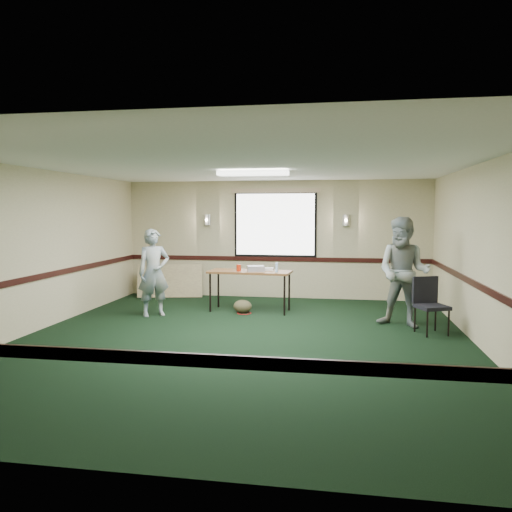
% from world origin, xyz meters
% --- Properties ---
extents(ground, '(8.00, 8.00, 0.00)m').
position_xyz_m(ground, '(0.00, 0.00, 0.00)').
color(ground, black).
rests_on(ground, ground).
extents(room_shell, '(8.00, 8.02, 8.00)m').
position_xyz_m(room_shell, '(0.00, 2.12, 1.58)').
color(room_shell, '#C4B88D').
rests_on(room_shell, ground).
extents(folding_table, '(1.67, 0.77, 0.81)m').
position_xyz_m(folding_table, '(-0.29, 2.29, 0.75)').
color(folding_table, '#5A3219').
rests_on(folding_table, ground).
extents(projector, '(0.38, 0.35, 0.11)m').
position_xyz_m(projector, '(-0.16, 2.22, 0.87)').
color(projector, '#95949C').
rests_on(projector, folding_table).
extents(game_console, '(0.21, 0.17, 0.05)m').
position_xyz_m(game_console, '(0.07, 2.43, 0.84)').
color(game_console, silver).
rests_on(game_console, folding_table).
extents(red_cup, '(0.09, 0.09, 0.13)m').
position_xyz_m(red_cup, '(-0.49, 2.18, 0.88)').
color(red_cup, '#A9230B').
rests_on(red_cup, folding_table).
extents(water_bottle, '(0.06, 0.06, 0.19)m').
position_xyz_m(water_bottle, '(0.27, 2.14, 0.91)').
color(water_bottle, '#8BBAE4').
rests_on(water_bottle, folding_table).
extents(duffel_bag, '(0.43, 0.37, 0.26)m').
position_xyz_m(duffel_bag, '(-0.40, 2.10, 0.13)').
color(duffel_bag, '#443C26').
rests_on(duffel_bag, ground).
extents(cable_coil, '(0.31, 0.31, 0.01)m').
position_xyz_m(cable_coil, '(-0.36, 2.04, 0.01)').
color(cable_coil, red).
rests_on(cable_coil, ground).
extents(folded_table, '(1.51, 0.52, 0.77)m').
position_xyz_m(folded_table, '(-2.42, 3.60, 0.38)').
color(folded_table, '#9D8361').
rests_on(folded_table, ground).
extents(conference_chair, '(0.59, 0.60, 0.92)m').
position_xyz_m(conference_chair, '(2.92, 1.00, 0.54)').
color(conference_chair, black).
rests_on(conference_chair, ground).
extents(person_left, '(0.72, 0.68, 1.66)m').
position_xyz_m(person_left, '(-2.02, 1.55, 0.83)').
color(person_left, '#395A7D').
rests_on(person_left, ground).
extents(person_right, '(1.13, 1.02, 1.90)m').
position_xyz_m(person_right, '(2.56, 1.38, 0.95)').
color(person_right, '#799EBC').
rests_on(person_right, ground).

